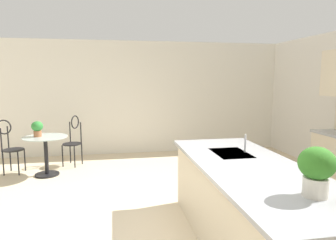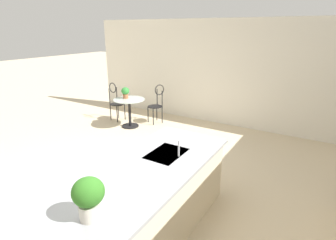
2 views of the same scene
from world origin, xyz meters
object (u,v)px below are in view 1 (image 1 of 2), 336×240
at_px(chair_near_window, 73,138).
at_px(potted_plant_counter_far, 317,168).
at_px(potted_plant_on_table, 37,128).
at_px(bistro_table, 46,152).
at_px(chair_by_island, 10,144).

distance_m(chair_near_window, potted_plant_counter_far, 5.12).
bearing_deg(potted_plant_on_table, bistro_table, 77.29).
bearing_deg(potted_plant_counter_far, bistro_table, -144.63).
distance_m(chair_near_window, chair_by_island, 1.18).
xyz_separation_m(bistro_table, chair_by_island, (-0.26, -0.70, 0.13)).
bearing_deg(bistro_table, chair_by_island, -110.26).
xyz_separation_m(chair_by_island, potted_plant_on_table, (0.23, 0.56, 0.33)).
distance_m(chair_near_window, potted_plant_on_table, 0.89).
bearing_deg(bistro_table, chair_near_window, 147.11).
height_order(chair_near_window, chair_by_island, same).
relative_size(bistro_table, chair_near_window, 0.77).
relative_size(bistro_table, potted_plant_counter_far, 2.08).
bearing_deg(chair_near_window, potted_plant_counter_far, 27.31).
relative_size(chair_by_island, potted_plant_counter_far, 2.71).
height_order(chair_by_island, potted_plant_counter_far, potted_plant_counter_far).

